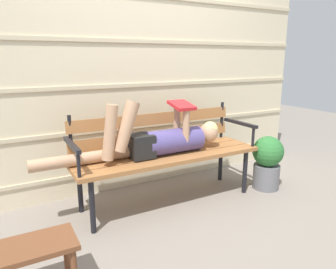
% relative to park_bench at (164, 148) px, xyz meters
% --- Properties ---
extents(ground_plane, '(12.00, 12.00, 0.00)m').
position_rel_park_bench_xyz_m(ground_plane, '(0.00, -0.24, -0.51)').
color(ground_plane, gray).
extents(house_siding, '(4.06, 0.08, 2.55)m').
position_rel_park_bench_xyz_m(house_siding, '(0.00, 0.49, 0.77)').
color(house_siding, beige).
rests_on(house_siding, ground).
extents(park_bench, '(1.76, 0.52, 0.87)m').
position_rel_park_bench_xyz_m(park_bench, '(0.00, 0.00, 0.00)').
color(park_bench, '#9E6638').
rests_on(park_bench, ground).
extents(reclining_person, '(1.73, 0.26, 0.53)m').
position_rel_park_bench_xyz_m(reclining_person, '(-0.09, -0.07, 0.12)').
color(reclining_person, '#514784').
extents(footstool, '(0.41, 0.28, 0.33)m').
position_rel_park_bench_xyz_m(footstool, '(-1.22, -0.77, -0.24)').
color(footstool, brown).
rests_on(footstool, ground).
extents(potted_plant, '(0.31, 0.31, 0.56)m').
position_rel_park_bench_xyz_m(potted_plant, '(1.05, -0.29, -0.21)').
color(potted_plant, slate).
rests_on(potted_plant, ground).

